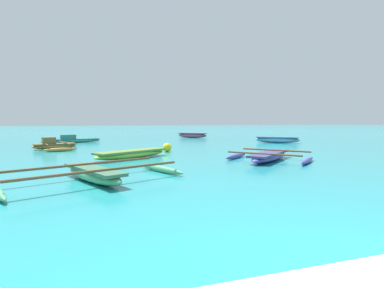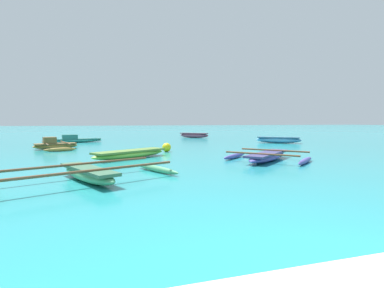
# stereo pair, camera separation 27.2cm
# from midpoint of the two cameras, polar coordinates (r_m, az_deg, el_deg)

# --- Properties ---
(moored_boat_0) EXTENTS (3.57, 2.70, 0.35)m
(moored_boat_0) POSITION_cam_midpoint_polar(r_m,az_deg,el_deg) (13.17, -11.11, -1.82)
(moored_boat_0) COLOR #8ACE45
(moored_boat_0) RESTS_ON ground_plane
(moored_boat_1) EXTENTS (5.07, 3.85, 0.42)m
(moored_boat_1) POSITION_cam_midpoint_polar(r_m,az_deg,el_deg) (8.39, -18.30, -5.44)
(moored_boat_1) COLOR #4C9D68
(moored_boat_1) RESTS_ON ground_plane
(moored_boat_2) EXTENTS (2.52, 3.75, 0.70)m
(moored_boat_2) POSITION_cam_midpoint_polar(r_m,az_deg,el_deg) (18.93, -24.32, -0.17)
(moored_boat_2) COLOR #A67E37
(moored_boat_2) RESTS_ON ground_plane
(moored_boat_3) EXTENTS (3.84, 1.48, 0.61)m
(moored_boat_3) POSITION_cam_midpoint_polar(r_m,az_deg,el_deg) (24.23, -21.02, 0.78)
(moored_boat_3) COLOR teal
(moored_boat_3) RESTS_ON ground_plane
(moored_boat_4) EXTENTS (3.03, 2.64, 0.46)m
(moored_boat_4) POSITION_cam_midpoint_polar(r_m,az_deg,el_deg) (22.93, 16.46, 0.80)
(moored_boat_4) COLOR #57A4D5
(moored_boat_4) RESTS_ON ground_plane
(moored_boat_5) EXTENTS (3.60, 3.71, 0.39)m
(moored_boat_5) POSITION_cam_midpoint_polar(r_m,az_deg,el_deg) (12.52, 14.81, -2.27)
(moored_boat_5) COLOR #534EA5
(moored_boat_5) RESTS_ON ground_plane
(moored_boat_6) EXTENTS (2.64, 2.58, 0.48)m
(moored_boat_6) POSITION_cam_midpoint_polar(r_m,az_deg,el_deg) (29.12, 0.66, 1.70)
(moored_boat_6) COLOR #994963
(moored_boat_6) RESTS_ON ground_plane
(mooring_buoy_0) EXTENTS (0.47, 0.47, 0.47)m
(mooring_buoy_0) POSITION_cam_midpoint_polar(r_m,az_deg,el_deg) (15.70, -4.38, -0.65)
(mooring_buoy_0) COLOR yellow
(mooring_buoy_0) RESTS_ON ground_plane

